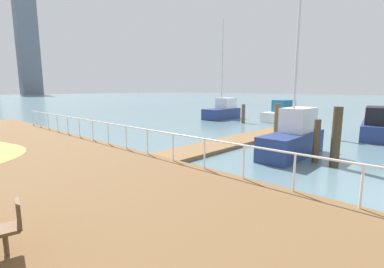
% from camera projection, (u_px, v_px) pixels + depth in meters
% --- Properties ---
extents(ground_plane, '(300.00, 300.00, 0.00)m').
position_uv_depth(ground_plane, '(98.00, 131.00, 20.93)').
color(ground_plane, slate).
extents(floating_dock, '(15.86, 2.00, 0.18)m').
position_uv_depth(floating_dock, '(246.00, 138.00, 17.16)').
color(floating_dock, olive).
rests_on(floating_dock, ground_plane).
extents(boardwalk_railing, '(0.06, 30.10, 1.08)m').
position_uv_depth(boardwalk_railing, '(160.00, 137.00, 11.07)').
color(boardwalk_railing, white).
rests_on(boardwalk_railing, boardwalk).
extents(dock_piling_0, '(0.35, 0.35, 1.76)m').
position_uv_depth(dock_piling_0, '(337.00, 126.00, 16.96)').
color(dock_piling_0, '#473826').
rests_on(dock_piling_0, ground_plane).
extents(dock_piling_1, '(0.27, 0.27, 1.87)m').
position_uv_depth(dock_piling_1, '(316.00, 141.00, 11.75)').
color(dock_piling_1, brown).
rests_on(dock_piling_1, ground_plane).
extents(dock_piling_2, '(0.35, 0.35, 2.45)m').
position_uv_depth(dock_piling_2, '(336.00, 137.00, 11.09)').
color(dock_piling_2, '#473826').
rests_on(dock_piling_2, ground_plane).
extents(dock_piling_3, '(0.33, 0.33, 1.73)m').
position_uv_depth(dock_piling_3, '(243.00, 114.00, 25.41)').
color(dock_piling_3, brown).
rests_on(dock_piling_3, ground_plane).
extents(dock_piling_4, '(0.30, 0.30, 2.34)m').
position_uv_depth(dock_piling_4, '(277.00, 125.00, 15.23)').
color(dock_piling_4, brown).
rests_on(dock_piling_4, ground_plane).
extents(moored_boat_0, '(4.45, 1.42, 8.27)m').
position_uv_depth(moored_boat_0, '(293.00, 137.00, 13.00)').
color(moored_boat_0, navy).
rests_on(moored_boat_0, ground_plane).
extents(moored_boat_1, '(6.26, 2.61, 2.04)m').
position_uv_depth(moored_boat_1, '(377.00, 126.00, 17.87)').
color(moored_boat_1, navy).
rests_on(moored_boat_1, ground_plane).
extents(moored_boat_2, '(4.48, 1.94, 10.01)m').
position_uv_depth(moored_boat_2, '(223.00, 110.00, 29.10)').
color(moored_boat_2, navy).
rests_on(moored_boat_2, ground_plane).
extents(moored_boat_4, '(5.72, 2.59, 2.07)m').
position_uv_depth(moored_boat_4, '(285.00, 114.00, 26.96)').
color(moored_boat_4, white).
rests_on(moored_boat_4, ground_plane).
extents(cafe_chair_0, '(0.55, 0.53, 0.90)m').
position_uv_depth(cafe_chair_0, '(11.00, 224.00, 4.59)').
color(cafe_chair_0, brown).
rests_on(cafe_chair_0, boardwalk).
extents(skyline_tower_5, '(10.57, 9.40, 63.75)m').
position_uv_depth(skyline_tower_5, '(27.00, 35.00, 148.36)').
color(skyline_tower_5, slate).
rests_on(skyline_tower_5, ground_plane).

